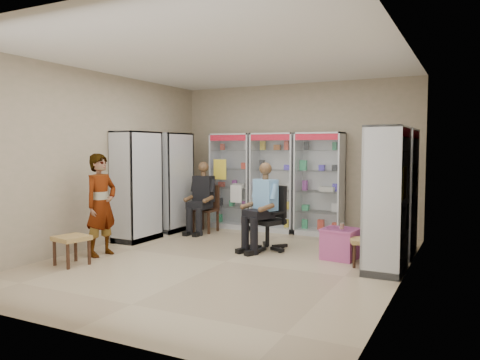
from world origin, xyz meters
The scene contains 18 objects.
floor centered at (0.00, 0.00, 0.00)m, with size 6.00×6.00×0.00m, color tan.
room_shell centered at (0.00, 0.00, 1.97)m, with size 5.02×6.02×3.01m.
cabinet_back_left centered at (-1.30, 2.73, 1.00)m, with size 0.90×0.50×2.00m, color silver.
cabinet_back_mid centered at (-0.35, 2.73, 1.00)m, with size 0.90×0.50×2.00m, color #B9BAC0.
cabinet_back_right centered at (0.60, 2.73, 1.00)m, with size 0.90×0.50×2.00m, color #AEB0B5.
cabinet_right_far centered at (2.23, 1.60, 1.00)m, with size 0.50×0.90×2.00m, color #A6A8AD.
cabinet_right_near centered at (2.23, 0.50, 1.00)m, with size 0.50×0.90×2.00m, color #A7A8AE.
cabinet_left_far centered at (-2.23, 1.80, 1.00)m, with size 0.50×0.90×2.00m, color silver.
cabinet_left_near centered at (-2.23, 0.70, 1.00)m, with size 0.50×0.90×2.00m, color #BABDC2.
wooden_chair centered at (-1.55, 2.00, 0.47)m, with size 0.42×0.42×0.94m, color black.
seated_customer centered at (-1.55, 1.95, 0.67)m, with size 0.44×0.60×1.34m, color black, non-canonical shape.
office_chair centered at (0.23, 1.03, 0.54)m, with size 0.59×0.59×1.08m, color black.
seated_shopkeeper centered at (0.23, 0.98, 0.68)m, with size 0.45×0.63×1.37m, color #6B93D4, non-canonical shape.
pink_trunk centered at (1.49, 0.94, 0.23)m, with size 0.49×0.47×0.47m, color #C14D9A.
tea_glass centered at (1.52, 0.91, 0.52)m, with size 0.07×0.07×0.09m, color #5D2E08.
woven_stool_a centered at (1.90, 0.70, 0.20)m, with size 0.39×0.39×0.39m, color tan.
woven_stool_b centered at (-1.90, -1.19, 0.21)m, with size 0.43×0.43×0.43m, color #9E8442.
standing_man centered at (-1.95, -0.52, 0.81)m, with size 0.59×0.39×1.61m, color gray.
Camera 1 is at (3.30, -6.07, 1.71)m, focal length 35.00 mm.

